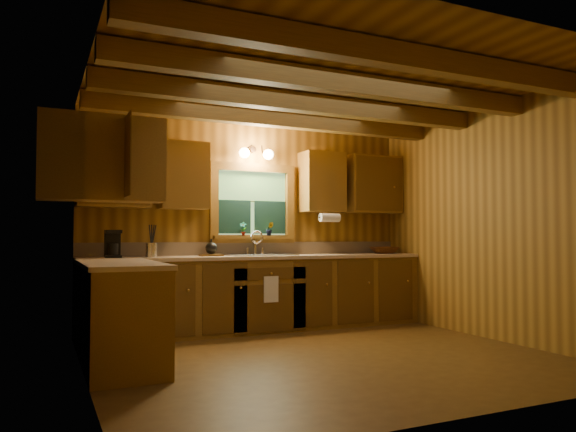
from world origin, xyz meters
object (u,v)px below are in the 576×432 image
(sink, at_px, (260,259))
(wicker_basket, at_px, (384,250))
(cutting_board, at_px, (211,255))
(coffee_maker, at_px, (113,244))

(sink, xyz_separation_m, wicker_basket, (1.80, -0.00, 0.09))
(sink, height_order, cutting_board, sink)
(coffee_maker, height_order, cutting_board, coffee_maker)
(coffee_maker, height_order, wicker_basket, coffee_maker)
(sink, xyz_separation_m, cutting_board, (-0.61, 0.01, 0.06))
(coffee_maker, relative_size, wicker_basket, 0.79)
(sink, distance_m, wicker_basket, 1.80)
(sink, relative_size, cutting_board, 3.24)
(coffee_maker, xyz_separation_m, wicker_basket, (3.52, 0.03, -0.10))
(cutting_board, bearing_deg, sink, -1.02)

